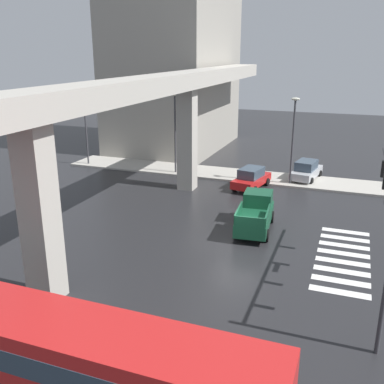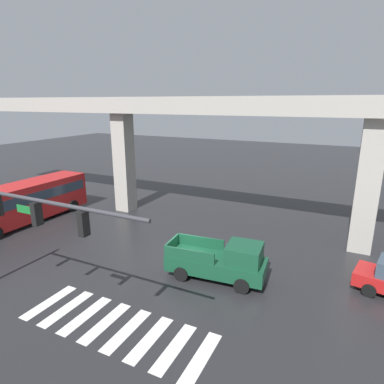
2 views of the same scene
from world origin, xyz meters
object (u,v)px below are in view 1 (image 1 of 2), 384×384
(city_bus, at_px, (108,368))
(sedan_red, at_px, (251,178))
(street_lamp_far_north, at_px, (85,119))
(street_lamp_mid_block, at_px, (175,124))
(sedan_silver, at_px, (306,170))
(pickup_truck, at_px, (256,213))
(street_lamp_near_corner, at_px, (293,131))

(city_bus, bearing_deg, sedan_red, 2.97)
(sedan_red, xyz_separation_m, street_lamp_far_north, (2.02, 16.80, 3.70))
(city_bus, height_order, street_lamp_mid_block, street_lamp_mid_block)
(sedan_red, distance_m, sedan_silver, 5.65)
(pickup_truck, bearing_deg, sedan_silver, -8.02)
(pickup_truck, height_order, city_bus, city_bus)
(city_bus, bearing_deg, pickup_truck, -3.13)
(pickup_truck, distance_m, sedan_red, 8.58)
(sedan_silver, relative_size, street_lamp_far_north, 0.63)
(street_lamp_far_north, bearing_deg, city_bus, -145.93)
(pickup_truck, xyz_separation_m, street_lamp_far_north, (10.32, 18.98, 3.57))
(sedan_silver, distance_m, street_lamp_far_north, 21.15)
(street_lamp_near_corner, bearing_deg, sedan_silver, -27.61)
(pickup_truck, height_order, sedan_silver, pickup_truck)
(sedan_silver, height_order, street_lamp_mid_block, street_lamp_mid_block)
(street_lamp_near_corner, bearing_deg, city_bus, 176.64)
(pickup_truck, height_order, street_lamp_near_corner, street_lamp_near_corner)
(sedan_red, xyz_separation_m, sedan_silver, (4.07, -3.92, 0.00))
(city_bus, relative_size, sedan_red, 2.37)
(pickup_truck, relative_size, sedan_red, 1.15)
(sedan_silver, height_order, street_lamp_near_corner, street_lamp_near_corner)
(pickup_truck, distance_m, sedan_silver, 12.49)
(street_lamp_mid_block, relative_size, street_lamp_far_north, 1.00)
(street_lamp_mid_block, bearing_deg, street_lamp_near_corner, -90.00)
(sedan_red, bearing_deg, street_lamp_near_corner, -54.70)
(sedan_silver, bearing_deg, street_lamp_near_corner, 152.39)
(pickup_truck, xyz_separation_m, sedan_silver, (12.36, -1.74, -0.14))
(pickup_truck, bearing_deg, sedan_red, 14.72)
(street_lamp_mid_block, distance_m, street_lamp_far_north, 9.29)
(street_lamp_mid_block, xyz_separation_m, street_lamp_far_north, (0.00, 9.29, 0.00))
(street_lamp_mid_block, bearing_deg, pickup_truck, -136.79)
(pickup_truck, bearing_deg, street_lamp_mid_block, 43.21)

